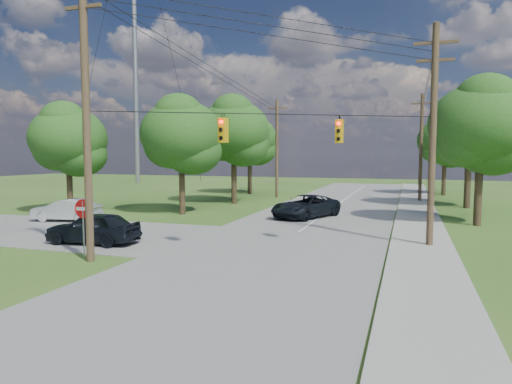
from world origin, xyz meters
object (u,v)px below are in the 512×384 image
(car_cross_silver, at_px, (66,210))
(pole_north_w, at_px, (277,148))
(do_not_enter_sign, at_px, (83,215))
(pole_north_e, at_px, (421,147))
(pole_ne, at_px, (433,133))
(car_main_north, at_px, (306,206))
(car_cross_dark, at_px, (93,228))
(pole_sw, at_px, (86,110))

(car_cross_silver, bearing_deg, pole_north_w, 147.95)
(do_not_enter_sign, bearing_deg, pole_north_e, 63.86)
(pole_ne, relative_size, car_main_north, 1.86)
(car_main_north, bearing_deg, pole_north_e, 84.31)
(pole_north_w, height_order, do_not_enter_sign, pole_north_w)
(car_cross_dark, relative_size, car_main_north, 0.82)
(pole_ne, relative_size, pole_north_e, 1.05)
(pole_sw, height_order, pole_north_e, pole_sw)
(pole_north_e, distance_m, car_cross_dark, 31.15)
(pole_ne, relative_size, pole_north_w, 1.05)
(pole_north_w, height_order, car_cross_silver, pole_north_w)
(pole_sw, relative_size, pole_ne, 1.14)
(pole_north_w, bearing_deg, car_cross_silver, -112.49)
(pole_sw, height_order, pole_north_w, pole_sw)
(pole_ne, bearing_deg, car_cross_silver, 176.69)
(car_cross_dark, height_order, do_not_enter_sign, do_not_enter_sign)
(pole_sw, bearing_deg, pole_ne, 29.38)
(pole_north_e, height_order, do_not_enter_sign, pole_north_e)
(pole_north_e, distance_m, pole_north_w, 13.90)
(pole_north_w, height_order, car_cross_dark, pole_north_w)
(pole_ne, bearing_deg, car_cross_dark, -164.04)
(car_cross_silver, bearing_deg, car_main_north, 105.03)
(pole_sw, distance_m, car_cross_dark, 6.63)
(do_not_enter_sign, bearing_deg, car_cross_dark, 120.61)
(car_cross_silver, relative_size, do_not_enter_sign, 1.77)
(pole_sw, height_order, car_main_north, pole_sw)
(pole_ne, height_order, car_main_north, pole_ne)
(do_not_enter_sign, bearing_deg, pole_north_w, 89.31)
(pole_ne, height_order, pole_north_w, pole_ne)
(pole_north_w, bearing_deg, pole_ne, -57.71)
(car_main_north, bearing_deg, pole_north_w, 137.03)
(pole_sw, relative_size, do_not_enter_sign, 4.75)
(pole_north_e, height_order, car_main_north, pole_north_e)
(car_cross_silver, relative_size, car_main_north, 0.79)
(pole_sw, height_order, do_not_enter_sign, pole_sw)
(pole_ne, distance_m, pole_north_w, 26.03)
(car_cross_dark, distance_m, do_not_enter_sign, 3.06)
(car_main_north, bearing_deg, pole_ne, -22.29)
(pole_ne, xyz_separation_m, car_cross_silver, (-22.47, 1.30, -4.70))
(car_main_north, distance_m, do_not_enter_sign, 16.40)
(pole_north_e, bearing_deg, car_cross_silver, -137.35)
(pole_north_e, xyz_separation_m, pole_north_w, (-13.90, 0.00, 0.00))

